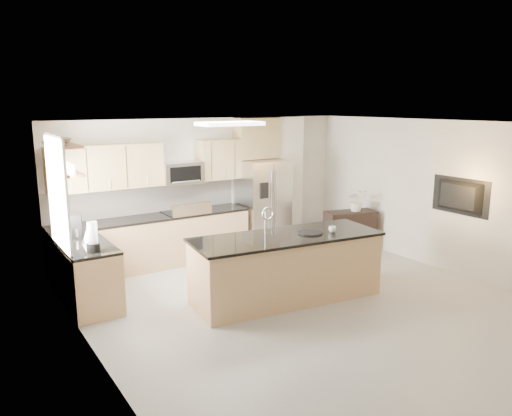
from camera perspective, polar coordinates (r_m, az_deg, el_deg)
floor at (r=7.38m, az=6.29°, el=-11.11°), size 6.50×6.50×0.00m
ceiling at (r=6.80m, az=6.80°, el=9.50°), size 6.00×6.50×0.02m
wall_back at (r=9.66m, az=-5.73°, el=2.47°), size 6.00×0.02×2.60m
wall_left at (r=5.64m, az=-17.95°, el=-4.95°), size 0.02×6.50×2.60m
wall_right at (r=9.14m, az=21.29°, el=1.17°), size 0.02×6.50×2.60m
back_counter at (r=9.07m, az=-11.61°, el=-3.71°), size 3.55×0.66×1.44m
left_counter at (r=7.68m, az=-18.82°, el=-7.10°), size 0.66×1.50×0.92m
range at (r=9.29m, az=-8.00°, el=-3.19°), size 0.76×0.64×1.14m
upper_cabinets at (r=8.92m, az=-12.80°, el=4.86°), size 3.50×0.33×0.75m
microwave at (r=9.17m, az=-8.53°, el=3.98°), size 0.76×0.40×0.40m
refrigerator at (r=9.94m, az=0.76°, el=0.40°), size 0.92×0.78×1.78m
partition_column at (r=10.48m, az=3.55°, el=3.25°), size 0.60×0.30×2.60m
window at (r=7.33m, az=-21.73°, el=1.42°), size 0.04×1.15×1.65m
shelf_lower at (r=7.40m, az=-21.10°, el=3.92°), size 0.30×1.20×0.04m
shelf_upper at (r=7.37m, az=-21.31°, el=6.77°), size 0.30×1.20×0.04m
ceiling_fixture at (r=7.89m, az=-3.00°, el=9.60°), size 1.00×0.50×0.06m
island at (r=7.47m, az=3.46°, el=-6.74°), size 2.93×1.35×1.40m
credenza at (r=10.03m, az=10.69°, el=-2.59°), size 1.07×0.65×0.80m
cup at (r=7.56m, az=8.72°, el=-2.42°), size 0.15×0.15×0.09m
platter at (r=7.46m, az=6.20°, el=-2.83°), size 0.39×0.39×0.02m
blender at (r=7.02m, az=-18.14°, el=-3.37°), size 0.18×0.18×0.41m
kettle at (r=7.50m, az=-18.69°, el=-3.03°), size 0.19×0.19×0.23m
coffee_maker at (r=7.84m, az=-19.92°, el=-2.01°), size 0.24×0.26×0.35m
bowl at (r=7.41m, az=-21.43°, el=7.29°), size 0.50×0.50×0.09m
flower_vase at (r=9.90m, az=11.49°, el=1.50°), size 0.74×0.70×0.66m
television at (r=8.95m, az=22.00°, el=1.22°), size 0.14×1.08×0.62m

